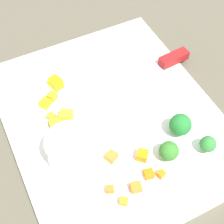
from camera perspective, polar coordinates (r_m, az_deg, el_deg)
ground_plane at (r=0.58m, az=-0.00°, el=-1.29°), size 4.00×4.00×0.00m
cutting_board at (r=0.57m, az=-0.00°, el=-0.95°), size 0.41×0.34×0.01m
prep_bowl at (r=0.51m, az=-7.13°, el=-6.23°), size 0.07×0.07×0.05m
chef_knife at (r=0.62m, az=4.71°, el=6.38°), size 0.05×0.31×0.02m
carrot_dice_0 at (r=0.51m, az=8.41°, el=-10.52°), size 0.01×0.01×0.01m
carrot_dice_1 at (r=0.49m, az=-0.36°, el=-13.13°), size 0.01×0.01×0.01m
carrot_dice_2 at (r=0.52m, az=5.24°, el=-7.44°), size 0.02×0.02×0.02m
carrot_dice_3 at (r=0.51m, az=6.76°, el=-10.33°), size 0.02×0.02×0.01m
carrot_dice_4 at (r=0.52m, az=-0.10°, el=-7.67°), size 0.02×0.02×0.01m
carrot_dice_5 at (r=0.50m, az=4.13°, el=-12.79°), size 0.02×0.02×0.01m
carrot_dice_6 at (r=0.49m, az=2.04°, el=-15.10°), size 0.02×0.02×0.01m
pepper_dice_0 at (r=0.59m, az=-10.22°, el=2.67°), size 0.02×0.02×0.01m
pepper_dice_1 at (r=0.56m, az=-10.34°, el=-0.92°), size 0.02×0.02×0.01m
pepper_dice_2 at (r=0.59m, az=-11.42°, el=1.50°), size 0.02×0.02×0.01m
pepper_dice_3 at (r=0.56m, az=-7.85°, el=-0.77°), size 0.03×0.03×0.02m
pepper_dice_4 at (r=0.55m, az=-9.58°, el=-2.33°), size 0.02×0.02×0.02m
pepper_dice_5 at (r=0.61m, az=-9.62°, el=4.91°), size 0.03×0.03×0.02m
broccoli_floret_0 at (r=0.52m, az=9.75°, el=-6.63°), size 0.03×0.03×0.03m
broccoli_floret_1 at (r=0.54m, az=11.65°, el=-2.17°), size 0.04×0.04×0.04m
broccoli_floret_2 at (r=0.54m, az=16.15°, el=-5.34°), size 0.03×0.03×0.03m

